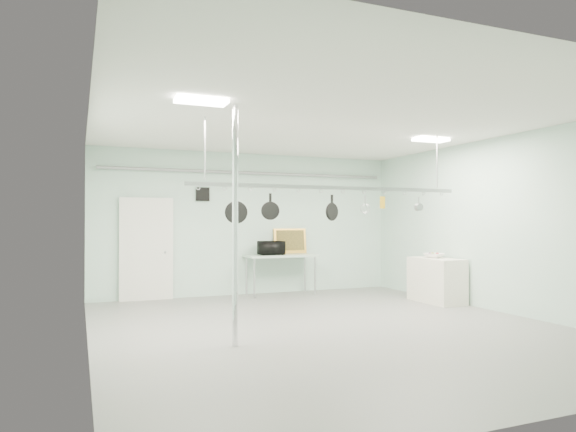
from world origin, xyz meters
name	(u,v)px	position (x,y,z in m)	size (l,w,h in m)	color
floor	(330,328)	(0.00, 0.00, 0.00)	(8.00, 8.00, 0.00)	gray
ceiling	(329,123)	(0.00, 0.00, 3.19)	(7.00, 8.00, 0.02)	silver
back_wall	(250,224)	(0.00, 3.99, 1.60)	(7.00, 0.02, 3.20)	silver
right_wall	(501,224)	(3.49, 0.00, 1.60)	(0.02, 8.00, 3.20)	silver
door	(146,250)	(-2.30, 3.94, 1.05)	(1.10, 0.10, 2.20)	silver
wall_vent	(203,194)	(-1.10, 3.97, 2.25)	(0.30, 0.04, 0.30)	black
conduit_pipe	(251,173)	(0.00, 3.90, 2.75)	(0.07, 0.07, 6.60)	gray
chrome_pole	(235,225)	(-1.70, -0.60, 1.60)	(0.08, 0.08, 3.20)	silver
prep_table	(281,258)	(0.60, 3.60, 0.83)	(1.60, 0.70, 0.91)	#9DB8A6
side_cabinet	(436,280)	(3.15, 1.40, 0.45)	(0.60, 1.20, 0.90)	white
pot_rack	(332,186)	(0.20, 0.30, 2.23)	(4.80, 0.06, 1.00)	#B7B7BC
light_panel_left	(201,101)	(-2.20, -0.80, 3.16)	(0.65, 0.30, 0.05)	white
light_panel_right	(431,140)	(2.40, 0.60, 3.16)	(0.65, 0.30, 0.05)	white
microwave	(271,248)	(0.37, 3.61, 1.06)	(0.55, 0.37, 0.31)	black
coffee_canister	(280,250)	(0.56, 3.56, 1.01)	(0.17, 0.17, 0.20)	silver
painting_large	(290,241)	(0.95, 3.90, 1.20)	(0.78, 0.05, 0.58)	gold
painting_small	(299,248)	(1.19, 3.90, 1.03)	(0.30, 0.04, 0.25)	black
fruit_bowl	(434,256)	(3.15, 1.48, 0.95)	(0.40, 0.40, 0.10)	white
skillet_left	(236,208)	(-1.42, 0.30, 1.85)	(0.34, 0.06, 0.47)	black
skillet_mid	(270,206)	(-0.87, 0.30, 1.89)	(0.28, 0.06, 0.38)	black
skillet_right	(332,207)	(0.20, 0.30, 1.88)	(0.29, 0.06, 0.42)	black
whisk	(365,205)	(0.82, 0.30, 1.93)	(0.17, 0.17, 0.31)	silver
grater	(382,202)	(1.16, 0.30, 1.97)	(0.09, 0.02, 0.22)	gold
saucepan	(419,203)	(1.90, 0.30, 1.97)	(0.13, 0.08, 0.24)	#A2A3A7
fruit_cluster	(434,254)	(3.15, 1.48, 0.99)	(0.24, 0.24, 0.09)	#A80F21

